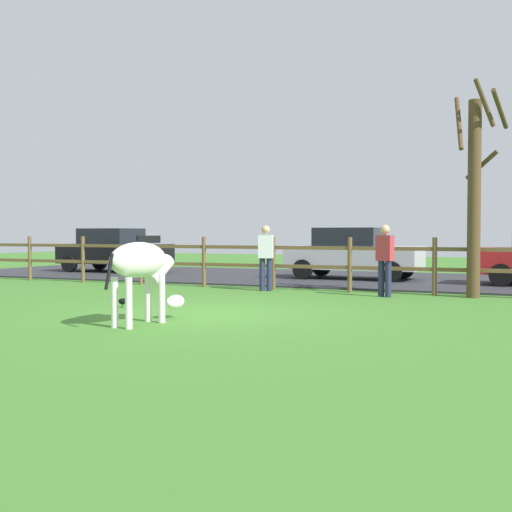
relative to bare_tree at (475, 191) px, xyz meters
The scene contains 10 objects.
ground_plane 6.77m from the bare_tree, 129.68° to the right, with size 60.00×60.00×0.00m, color #3D7528.
parking_asphalt 6.45m from the bare_tree, 132.37° to the left, with size 28.00×7.40×0.05m, color #2D2D33.
paddock_fence 5.19m from the bare_tree, behind, with size 20.34×0.11×1.35m.
bare_tree is the anchor object (origin of this frame).
zebra 8.10m from the bare_tree, 122.99° to the right, with size 0.61×1.93×1.41m.
crow_on_grass 8.06m from the bare_tree, 141.26° to the right, with size 0.21×0.10×0.20m.
parked_car_black 13.54m from the bare_tree, 162.25° to the left, with size 4.02×1.93×1.56m.
parked_car_silver 5.90m from the bare_tree, 133.94° to the left, with size 4.02×1.92×1.56m.
visitor_left_of_tree 2.47m from the bare_tree, 161.06° to the right, with size 0.40×0.30×1.64m.
visitor_right_of_tree 5.18m from the bare_tree, behind, with size 0.40×0.31×1.64m.
Camera 1 is at (5.62, -10.60, 1.46)m, focal length 46.36 mm.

